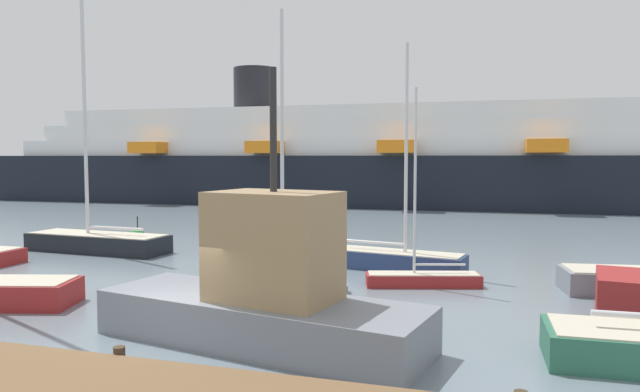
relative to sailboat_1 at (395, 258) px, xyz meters
The scene contains 9 objects.
ground_plane 11.87m from the sailboat_1, 106.85° to the right, with size 600.00×600.00×0.00m, color slate.
dock_pier 15.19m from the sailboat_1, 103.08° to the right, with size 19.54×2.52×0.75m.
sailboat_1 is the anchor object (origin of this frame).
sailboat_3 3.11m from the sailboat_1, 61.42° to the right, with size 4.19×2.05×7.11m.
sailboat_4 14.73m from the sailboat_1, behind, with size 7.43×2.55×14.50m.
sailboat_7 6.43m from the sailboat_1, 120.66° to the right, with size 5.31×2.61×9.48m.
fishing_boat_1 10.54m from the sailboat_1, 98.15° to the right, with size 8.86×4.24×6.79m.
channel_buoy_0 15.61m from the sailboat_1, 164.78° to the left, with size 0.74×0.74×1.36m.
cruise_ship 33.34m from the sailboat_1, 97.99° to the left, with size 87.11×15.53×13.80m.
Camera 1 is at (7.31, -12.10, 4.65)m, focal length 32.41 mm.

